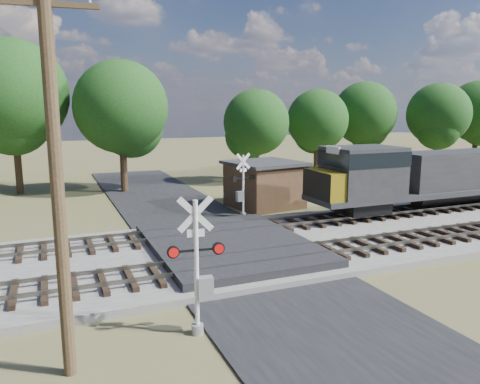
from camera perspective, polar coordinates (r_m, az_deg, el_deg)
name	(u,v)px	position (r m, az deg, el deg)	size (l,w,h in m)	color
ground	(233,256)	(21.67, -0.84, -7.85)	(160.00, 160.00, 0.00)	brown
ballast_bed	(399,229)	(27.19, 18.77, -4.29)	(140.00, 10.00, 0.30)	gray
road	(233,255)	(21.66, -0.84, -7.75)	(7.00, 60.00, 0.08)	black
crossing_panel	(229,247)	(22.02, -1.33, -6.69)	(7.00, 9.00, 0.62)	#262628
track_near	(315,252)	(21.19, 9.13, -7.24)	(140.00, 2.60, 0.33)	black
track_far	(266,226)	(25.40, 3.20, -4.14)	(140.00, 2.60, 0.33)	black
crossing_signal_near	(199,278)	(14.15, -4.96, -10.39)	(1.72, 0.40, 4.27)	silver
crossing_signal_far	(242,191)	(28.67, 0.25, 0.11)	(1.60, 0.42, 4.00)	silver
utility_pole	(57,177)	(11.97, -21.46, 1.75)	(2.37, 0.35, 9.69)	#3D291B
equipment_shed	(265,184)	(31.90, 3.02, 0.99)	(5.27, 5.27, 3.11)	#492B1F
treeline	(201,111)	(41.20, -4.79, 9.78)	(80.06, 11.04, 11.89)	black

